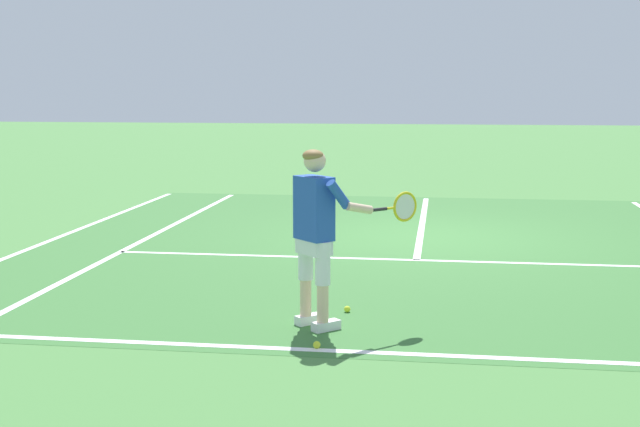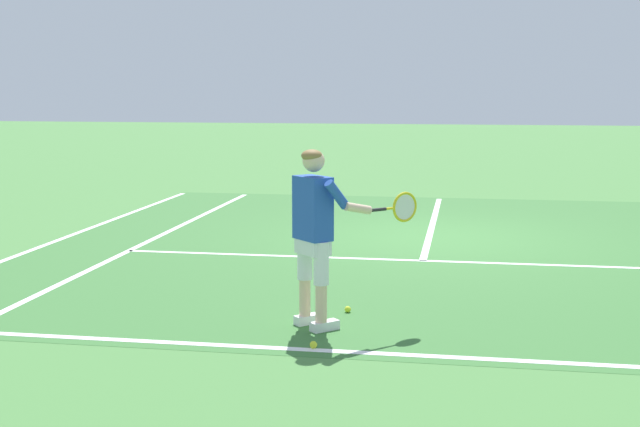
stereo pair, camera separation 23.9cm
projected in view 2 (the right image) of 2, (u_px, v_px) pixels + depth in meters
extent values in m
plane|color=#477F3D|center=(429.00, 237.00, 13.19)|extent=(80.00, 80.00, 0.00)
cube|color=#387033|center=(427.00, 245.00, 12.50)|extent=(10.98, 10.88, 0.00)
cube|color=white|center=(398.00, 354.00, 7.39)|extent=(10.98, 0.10, 0.01)
cube|color=white|center=(423.00, 261.00, 11.37)|extent=(8.23, 0.10, 0.01)
cube|color=white|center=(433.00, 223.00, 14.49)|extent=(0.10, 6.40, 0.01)
cube|color=white|center=(158.00, 237.00, 13.19)|extent=(0.10, 10.48, 0.01)
cube|color=white|center=(74.00, 234.00, 13.42)|extent=(0.10, 10.48, 0.01)
cube|color=white|center=(308.00, 319.00, 8.35)|extent=(0.28, 0.27, 0.09)
cube|color=white|center=(325.00, 326.00, 8.13)|extent=(0.28, 0.27, 0.09)
cylinder|color=beige|center=(305.00, 297.00, 8.30)|extent=(0.11, 0.11, 0.36)
cylinder|color=silver|center=(305.00, 258.00, 8.24)|extent=(0.14, 0.14, 0.41)
cylinder|color=beige|center=(321.00, 303.00, 8.07)|extent=(0.11, 0.11, 0.36)
cylinder|color=silver|center=(321.00, 263.00, 8.01)|extent=(0.14, 0.14, 0.41)
cube|color=silver|center=(313.00, 244.00, 8.10)|extent=(0.38, 0.38, 0.20)
cube|color=#234CAD|center=(313.00, 208.00, 8.05)|extent=(0.42, 0.43, 0.60)
cylinder|color=beige|center=(299.00, 210.00, 8.26)|extent=(0.09, 0.09, 0.62)
cylinder|color=#234CAD|center=(337.00, 194.00, 7.87)|extent=(0.25, 0.25, 0.29)
cylinder|color=beige|center=(358.00, 208.00, 7.97)|extent=(0.26, 0.26, 0.14)
sphere|color=beige|center=(314.00, 161.00, 7.99)|extent=(0.21, 0.21, 0.21)
ellipsoid|color=olive|center=(312.00, 156.00, 7.98)|extent=(0.28, 0.28, 0.12)
cylinder|color=#232326|center=(377.00, 210.00, 8.09)|extent=(0.17, 0.16, 0.03)
cylinder|color=yellow|center=(390.00, 208.00, 8.17)|extent=(0.09, 0.09, 0.02)
torus|color=yellow|center=(405.00, 207.00, 8.27)|extent=(0.23, 0.22, 0.30)
cylinder|color=silver|center=(405.00, 207.00, 8.27)|extent=(0.18, 0.18, 0.25)
sphere|color=#CCE02D|center=(348.00, 309.00, 8.77)|extent=(0.07, 0.07, 0.07)
sphere|color=#CCE02D|center=(313.00, 345.00, 7.57)|extent=(0.07, 0.07, 0.07)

